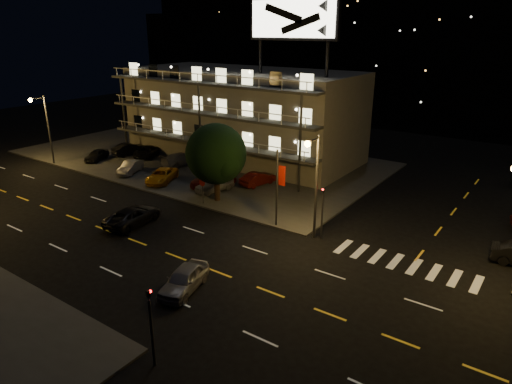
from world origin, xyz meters
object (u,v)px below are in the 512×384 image
Objects in this scene: tree at (216,156)px; road_car_east at (184,279)px; road_car_west at (133,216)px; lot_car_4 at (214,184)px; lot_car_2 at (162,176)px; lot_car_7 at (182,159)px.

tree is 1.68× the size of road_car_east.
lot_car_4 is at bearing -99.96° from road_car_west.
road_car_east is at bearing -63.24° from lot_car_2.
road_car_east is at bearing -42.69° from lot_car_4.
tree reaches higher than road_car_east.
lot_car_7 is 1.18× the size of road_car_east.
tree is 1.77× the size of lot_car_4.
tree is at bearing -28.86° from lot_car_2.
road_car_west is (-2.30, -7.92, -3.68)m from tree.
lot_car_7 reaches higher than road_car_west.
road_car_west is at bearing 139.97° from road_car_east.
lot_car_2 is at bearing -63.45° from road_car_west.
lot_car_7 is at bearing 148.65° from tree.
lot_car_4 is (6.29, 0.96, 0.04)m from lot_car_2.
lot_car_2 is 6.36m from lot_car_4.
road_car_east reaches higher than lot_car_2.
tree is 4.36m from lot_car_4.
road_car_west is at bearing 133.38° from lot_car_7.
lot_car_7 is 0.97× the size of road_car_west.
lot_car_4 is 9.97m from lot_car_7.
lot_car_7 is at bearing 119.29° from road_car_east.
lot_car_7 is at bearing 91.00° from lot_car_2.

